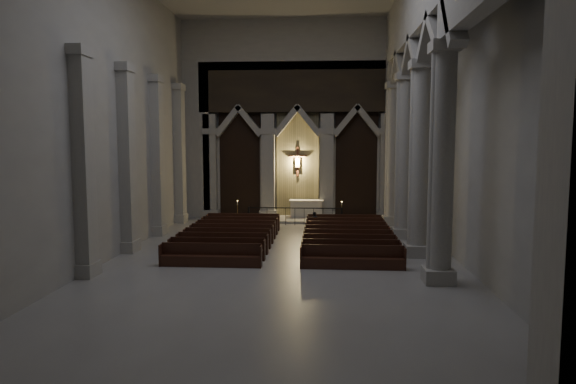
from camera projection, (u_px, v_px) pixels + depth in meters
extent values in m
plane|color=gray|center=(283.00, 262.00, 20.28)|extent=(24.00, 24.00, 0.00)
cube|color=#A2A098|center=(298.00, 121.00, 31.58)|extent=(14.00, 0.10, 12.00)
cube|color=#A2A098|center=(220.00, 62.00, 7.76)|extent=(14.00, 0.10, 12.00)
cube|color=#A2A098|center=(105.00, 110.00, 20.15)|extent=(0.10, 24.00, 12.00)
cube|color=#A2A098|center=(469.00, 109.00, 19.19)|extent=(0.10, 24.00, 12.00)
cube|color=#A7A49B|center=(210.00, 166.00, 31.74)|extent=(0.80, 0.50, 6.40)
cube|color=#A7A49B|center=(211.00, 213.00, 32.04)|extent=(1.05, 0.70, 0.50)
cube|color=#A7A49B|center=(210.00, 131.00, 31.52)|extent=(1.00, 0.65, 0.35)
cube|color=#A7A49B|center=(268.00, 167.00, 31.49)|extent=(0.80, 0.50, 6.40)
cube|color=#A7A49B|center=(268.00, 214.00, 31.79)|extent=(1.05, 0.70, 0.50)
cube|color=#A7A49B|center=(268.00, 131.00, 31.27)|extent=(1.00, 0.65, 0.35)
cube|color=#A7A49B|center=(327.00, 167.00, 31.25)|extent=(0.80, 0.50, 6.40)
cube|color=#A7A49B|center=(326.00, 215.00, 31.55)|extent=(1.05, 0.70, 0.50)
cube|color=#A7A49B|center=(327.00, 131.00, 31.03)|extent=(1.00, 0.65, 0.35)
cube|color=#A7A49B|center=(386.00, 167.00, 31.00)|extent=(0.80, 0.50, 6.40)
cube|color=#A7A49B|center=(386.00, 215.00, 31.30)|extent=(1.05, 0.70, 0.50)
cube|color=#A7A49B|center=(387.00, 131.00, 30.78)|extent=(1.00, 0.65, 0.35)
cube|color=black|center=(240.00, 161.00, 31.93)|extent=(2.60, 0.15, 7.00)
cube|color=#8D825B|center=(298.00, 161.00, 31.69)|extent=(2.60, 0.15, 7.00)
cube|color=black|center=(356.00, 162.00, 31.44)|extent=(2.60, 0.15, 7.00)
cube|color=black|center=(298.00, 87.00, 30.88)|extent=(12.00, 0.50, 3.00)
cube|color=#A7A49B|center=(197.00, 145.00, 31.66)|extent=(1.60, 0.50, 9.00)
cube|color=#A7A49B|center=(400.00, 145.00, 30.81)|extent=(1.60, 0.50, 9.00)
cube|color=#A7A49B|center=(298.00, 45.00, 30.63)|extent=(14.00, 0.50, 3.00)
plane|color=#FFC472|center=(298.00, 161.00, 31.66)|extent=(1.50, 0.00, 1.50)
cube|color=brown|center=(298.00, 162.00, 31.57)|extent=(0.13, 0.08, 1.80)
cube|color=brown|center=(298.00, 156.00, 31.53)|extent=(1.10, 0.08, 0.13)
cube|color=tan|center=(298.00, 162.00, 31.51)|extent=(0.26, 0.10, 0.60)
sphere|color=tan|center=(298.00, 156.00, 31.47)|extent=(0.17, 0.17, 0.17)
cylinder|color=tan|center=(293.00, 156.00, 31.49)|extent=(0.45, 0.08, 0.08)
cylinder|color=tan|center=(302.00, 156.00, 31.46)|extent=(0.45, 0.08, 0.08)
cube|color=#A7A49B|center=(391.00, 220.00, 29.31)|extent=(1.00, 1.00, 0.50)
cylinder|color=#A7A49B|center=(393.00, 155.00, 28.93)|extent=(0.70, 0.70, 7.50)
cube|color=#A7A49B|center=(394.00, 85.00, 28.54)|extent=(0.95, 0.95, 0.35)
cube|color=#A7A49B|center=(402.00, 233.00, 25.34)|extent=(1.00, 1.00, 0.50)
cylinder|color=#A7A49B|center=(404.00, 157.00, 24.96)|extent=(0.70, 0.70, 7.50)
cube|color=#A7A49B|center=(406.00, 77.00, 24.57)|extent=(0.95, 0.95, 0.35)
cube|color=#A7A49B|center=(417.00, 250.00, 21.37)|extent=(1.00, 1.00, 0.50)
cylinder|color=#A7A49B|center=(419.00, 160.00, 20.99)|extent=(0.70, 0.70, 7.50)
cube|color=#A7A49B|center=(422.00, 64.00, 20.60)|extent=(0.95, 0.95, 0.35)
cube|color=#A7A49B|center=(438.00, 275.00, 17.40)|extent=(1.00, 1.00, 0.50)
cylinder|color=#A7A49B|center=(441.00, 165.00, 17.02)|extent=(0.70, 0.70, 7.50)
cube|color=#A7A49B|center=(445.00, 46.00, 16.63)|extent=(0.95, 0.95, 0.35)
cube|color=#A7A49B|center=(389.00, 144.00, 30.75)|extent=(0.55, 1.20, 9.20)
cube|color=#A7A49B|center=(571.00, 155.00, 8.12)|extent=(0.55, 1.20, 9.20)
cube|color=#A7A49B|center=(181.00, 218.00, 30.14)|extent=(0.60, 1.00, 0.50)
cube|color=#A7A49B|center=(180.00, 154.00, 29.76)|extent=(0.50, 0.80, 7.50)
cube|color=#A7A49B|center=(178.00, 87.00, 29.37)|extent=(0.60, 1.00, 0.35)
cube|color=#A7A49B|center=(159.00, 230.00, 26.17)|extent=(0.60, 1.00, 0.50)
cube|color=#A7A49B|center=(158.00, 156.00, 25.79)|extent=(0.50, 0.80, 7.50)
cube|color=#A7A49B|center=(156.00, 79.00, 25.40)|extent=(0.60, 1.00, 0.35)
cube|color=#A7A49B|center=(130.00, 246.00, 22.20)|extent=(0.60, 1.00, 0.50)
cube|color=#A7A49B|center=(127.00, 159.00, 21.82)|extent=(0.50, 0.80, 7.50)
cube|color=#A7A49B|center=(124.00, 67.00, 21.43)|extent=(0.60, 1.00, 0.35)
cube|color=#A7A49B|center=(88.00, 269.00, 18.23)|extent=(0.60, 1.00, 0.50)
cube|color=#A7A49B|center=(84.00, 164.00, 17.85)|extent=(0.50, 0.80, 7.50)
cube|color=#A7A49B|center=(79.00, 51.00, 17.46)|extent=(0.60, 1.00, 0.35)
cube|color=#A7A49B|center=(297.00, 219.00, 30.79)|extent=(8.50, 2.60, 0.15)
cube|color=beige|center=(306.00, 209.00, 31.17)|extent=(1.90, 0.74, 1.00)
cube|color=white|center=(306.00, 200.00, 31.12)|extent=(2.06, 0.82, 0.04)
cube|color=black|center=(295.00, 208.00, 28.92)|extent=(5.27, 0.05, 0.05)
cube|color=black|center=(249.00, 216.00, 29.15)|extent=(0.09, 0.09, 1.05)
cube|color=black|center=(342.00, 217.00, 28.79)|extent=(0.09, 0.09, 1.05)
cylinder|color=black|center=(258.00, 216.00, 29.12)|extent=(0.02, 0.02, 0.97)
cylinder|color=black|center=(267.00, 217.00, 29.08)|extent=(0.02, 0.02, 0.97)
cylinder|color=black|center=(276.00, 217.00, 29.05)|extent=(0.02, 0.02, 0.97)
cylinder|color=black|center=(286.00, 217.00, 29.01)|extent=(0.02, 0.02, 0.97)
cylinder|color=black|center=(295.00, 217.00, 28.98)|extent=(0.02, 0.02, 0.97)
cylinder|color=black|center=(304.00, 217.00, 28.94)|extent=(0.02, 0.02, 0.97)
cylinder|color=black|center=(314.00, 217.00, 28.90)|extent=(0.02, 0.02, 0.97)
cylinder|color=black|center=(323.00, 217.00, 28.87)|extent=(0.02, 0.02, 0.97)
cylinder|color=black|center=(332.00, 217.00, 28.83)|extent=(0.02, 0.02, 0.97)
cylinder|color=olive|center=(238.00, 223.00, 29.93)|extent=(0.22, 0.22, 0.05)
cylinder|color=olive|center=(238.00, 214.00, 29.88)|extent=(0.03, 0.03, 1.06)
cylinder|color=olive|center=(237.00, 205.00, 29.82)|extent=(0.11, 0.11, 0.02)
cylinder|color=beige|center=(237.00, 203.00, 29.81)|extent=(0.04, 0.04, 0.18)
sphere|color=#FFC659|center=(237.00, 201.00, 29.80)|extent=(0.04, 0.04, 0.04)
cylinder|color=olive|center=(341.00, 223.00, 29.61)|extent=(0.22, 0.22, 0.05)
cylinder|color=olive|center=(342.00, 214.00, 29.56)|extent=(0.03, 0.03, 1.07)
cylinder|color=olive|center=(342.00, 205.00, 29.50)|extent=(0.11, 0.11, 0.02)
cylinder|color=beige|center=(342.00, 203.00, 29.49)|extent=(0.04, 0.04, 0.19)
sphere|color=#FFC659|center=(342.00, 201.00, 29.48)|extent=(0.04, 0.04, 0.04)
cube|color=black|center=(243.00, 226.00, 27.57)|extent=(3.88, 0.37, 0.42)
cube|color=black|center=(244.00, 218.00, 27.70)|extent=(3.88, 0.06, 0.46)
cube|color=black|center=(207.00, 222.00, 27.68)|extent=(0.06, 0.42, 0.83)
cube|color=black|center=(279.00, 223.00, 27.41)|extent=(0.06, 0.42, 0.83)
cube|color=black|center=(344.00, 227.00, 27.20)|extent=(3.88, 0.37, 0.42)
cube|color=black|center=(344.00, 219.00, 27.33)|extent=(3.88, 0.06, 0.46)
cube|color=black|center=(307.00, 223.00, 27.31)|extent=(0.06, 0.42, 0.83)
cube|color=black|center=(381.00, 224.00, 27.05)|extent=(0.06, 0.42, 0.83)
cube|color=black|center=(240.00, 230.00, 26.43)|extent=(3.88, 0.37, 0.42)
cube|color=black|center=(240.00, 221.00, 26.56)|extent=(3.88, 0.06, 0.46)
cube|color=black|center=(203.00, 225.00, 26.54)|extent=(0.06, 0.42, 0.83)
cube|color=black|center=(277.00, 226.00, 26.28)|extent=(0.06, 0.42, 0.83)
cube|color=black|center=(345.00, 231.00, 26.07)|extent=(3.88, 0.37, 0.42)
cube|color=black|center=(345.00, 222.00, 26.19)|extent=(3.88, 0.06, 0.46)
cube|color=black|center=(307.00, 227.00, 26.18)|extent=(0.06, 0.42, 0.83)
cube|color=black|center=(383.00, 228.00, 25.91)|extent=(0.06, 0.42, 0.83)
cube|color=black|center=(236.00, 234.00, 25.30)|extent=(3.88, 0.37, 0.42)
cube|color=black|center=(236.00, 225.00, 25.43)|extent=(3.88, 0.06, 0.46)
cube|color=black|center=(197.00, 229.00, 25.41)|extent=(0.06, 0.42, 0.83)
cube|color=black|center=(275.00, 230.00, 25.15)|extent=(0.06, 0.42, 0.83)
cube|color=black|center=(346.00, 235.00, 24.93)|extent=(3.88, 0.37, 0.42)
cube|color=black|center=(346.00, 226.00, 25.06)|extent=(3.88, 0.06, 0.46)
cube|color=black|center=(306.00, 231.00, 25.04)|extent=(0.06, 0.42, 0.83)
cube|color=black|center=(386.00, 232.00, 24.78)|extent=(0.06, 0.42, 0.83)
cube|color=black|center=(232.00, 238.00, 24.16)|extent=(3.88, 0.37, 0.42)
cube|color=black|center=(232.00, 229.00, 24.29)|extent=(3.88, 0.06, 0.46)
cube|color=black|center=(191.00, 233.00, 24.28)|extent=(0.06, 0.42, 0.83)
cube|color=black|center=(273.00, 235.00, 24.01)|extent=(0.06, 0.42, 0.83)
cube|color=black|center=(347.00, 240.00, 23.80)|extent=(3.88, 0.37, 0.42)
cube|color=black|center=(347.00, 230.00, 23.93)|extent=(3.88, 0.06, 0.46)
cube|color=black|center=(305.00, 235.00, 23.91)|extent=(0.06, 0.42, 0.83)
cube|color=black|center=(389.00, 236.00, 23.64)|extent=(0.06, 0.42, 0.83)
cube|color=black|center=(227.00, 243.00, 23.03)|extent=(3.88, 0.37, 0.42)
cube|color=black|center=(228.00, 233.00, 23.16)|extent=(3.88, 0.06, 0.46)
cube|color=black|center=(185.00, 238.00, 23.14)|extent=(0.06, 0.42, 0.83)
cube|color=black|center=(270.00, 239.00, 22.88)|extent=(0.06, 0.42, 0.83)
cube|color=black|center=(348.00, 245.00, 22.66)|extent=(3.88, 0.37, 0.42)
cube|color=black|center=(348.00, 234.00, 22.79)|extent=(3.88, 0.06, 0.46)
cube|color=black|center=(304.00, 240.00, 22.77)|extent=(0.06, 0.42, 0.83)
cube|color=black|center=(392.00, 241.00, 22.51)|extent=(0.06, 0.42, 0.83)
cube|color=black|center=(222.00, 249.00, 21.90)|extent=(3.88, 0.37, 0.42)
cube|color=black|center=(223.00, 238.00, 22.03)|extent=(3.88, 0.06, 0.46)
cube|color=black|center=(178.00, 243.00, 22.01)|extent=(0.06, 0.42, 0.83)
cube|color=black|center=(267.00, 244.00, 21.74)|extent=(0.06, 0.42, 0.83)
cube|color=black|center=(349.00, 250.00, 21.53)|extent=(3.88, 0.37, 0.42)
cube|color=black|center=(349.00, 239.00, 21.66)|extent=(3.88, 0.06, 0.46)
cube|color=black|center=(303.00, 245.00, 21.64)|extent=(0.06, 0.42, 0.83)
cube|color=black|center=(396.00, 246.00, 21.37)|extent=(0.06, 0.42, 0.83)
cube|color=black|center=(217.00, 254.00, 20.76)|extent=(3.88, 0.37, 0.42)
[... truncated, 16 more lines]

